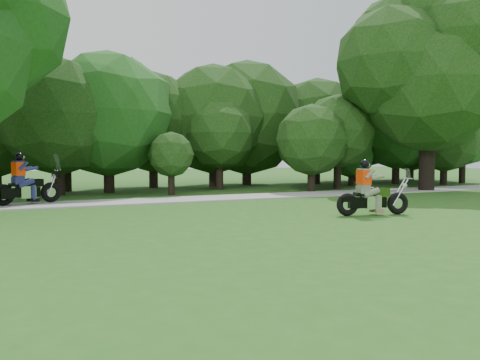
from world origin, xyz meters
TOP-DOWN VIEW (x-y plane):
  - ground at (0.00, 0.00)m, footprint 100.00×100.00m
  - walkway at (0.00, 8.00)m, footprint 60.00×2.20m
  - tree_line at (0.78, 14.69)m, footprint 39.66×11.87m
  - big_tree_east at (10.46, 7.87)m, footprint 9.07×6.89m
  - chopper_motorcycle at (1.48, 1.16)m, footprint 2.31×0.86m
  - touring_motorcycle at (-7.82, 8.31)m, footprint 2.31×1.33m

SIDE VIEW (x-z plane):
  - ground at x=0.00m, z-range 0.00..0.00m
  - walkway at x=0.00m, z-range 0.00..0.06m
  - chopper_motorcycle at x=1.48m, z-range -0.22..1.44m
  - touring_motorcycle at x=-7.82m, z-range -0.19..1.64m
  - tree_line at x=0.78m, z-range -0.20..7.56m
  - big_tree_east at x=10.46m, z-range 0.80..11.26m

